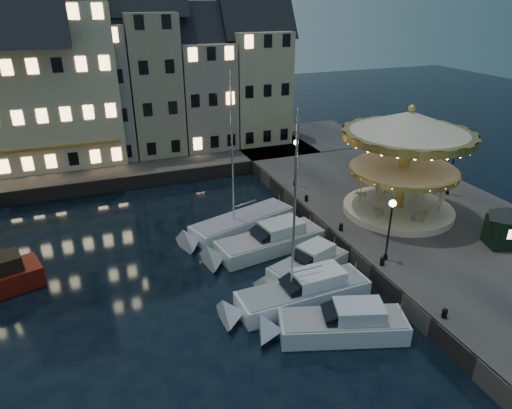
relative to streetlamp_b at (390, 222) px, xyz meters
name	(u,v)px	position (x,y,z in m)	size (l,w,h in m)	color
ground	(289,310)	(-7.20, -1.00, -4.02)	(160.00, 160.00, 0.00)	black
quay_east	(418,219)	(6.80, 5.00, -3.37)	(16.00, 56.00, 1.30)	#474442
quay_north	(107,165)	(-15.20, 27.00, -3.37)	(44.00, 12.00, 1.30)	#474442
quaywall_e	(329,236)	(-1.20, 5.00, -3.37)	(0.15, 44.00, 1.30)	#47423A
quaywall_n	(134,182)	(-13.20, 21.00, -3.37)	(48.00, 0.15, 1.30)	#47423A
streetlamp_b	(390,222)	(0.00, 0.00, 0.00)	(0.44, 0.44, 4.17)	black
streetlamp_c	(296,156)	(0.00, 13.50, 0.00)	(0.44, 0.44, 4.17)	black
streetlamp_d	(453,164)	(11.30, 7.00, 0.00)	(0.44, 0.44, 4.17)	black
bollard_a	(445,313)	(-0.60, -6.00, -2.41)	(0.30, 0.30, 0.57)	black
bollard_b	(382,261)	(-0.60, -0.50, -2.41)	(0.30, 0.30, 0.57)	black
bollard_c	(341,227)	(-0.60, 4.50, -2.41)	(0.30, 0.30, 0.57)	black
bollard_d	(306,198)	(-0.60, 10.00, -2.41)	(0.30, 0.30, 0.57)	black
townhouse_nb	(29,92)	(-21.25, 29.00, 4.26)	(6.16, 8.00, 13.80)	slate
townhouse_nc	(94,82)	(-15.20, 29.00, 4.76)	(6.82, 8.00, 14.80)	gray
townhouse_nd	(151,74)	(-9.45, 29.00, 5.26)	(5.50, 8.00, 15.80)	gray
townhouse_ne	(203,85)	(-4.00, 29.00, 3.76)	(6.16, 8.00, 12.80)	gray
townhouse_nf	(254,77)	(2.05, 29.00, 4.26)	(6.82, 8.00, 13.80)	tan
hotel_corner	(26,76)	(-21.20, 29.00, 5.76)	(17.60, 9.00, 16.80)	beige
motorboat_b	(335,326)	(-5.84, -3.83, -3.38)	(7.81, 4.40, 2.15)	silver
motorboat_c	(297,294)	(-6.52, -0.62, -3.34)	(9.10, 2.67, 12.08)	white
motorboat_d	(304,268)	(-4.87, 1.85, -3.38)	(6.67, 4.12, 2.15)	silver
motorboat_e	(265,243)	(-5.92, 5.85, -3.37)	(8.97, 3.88, 2.15)	silver
motorboat_f	(237,225)	(-6.89, 9.40, -3.49)	(9.47, 5.16, 12.69)	silver
carousel	(407,144)	(5.11, 5.56, 2.83)	(9.63, 9.63, 8.42)	beige
ticket_kiosk	(505,220)	(8.28, -1.26, -0.77)	(2.79, 2.79, 3.27)	black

